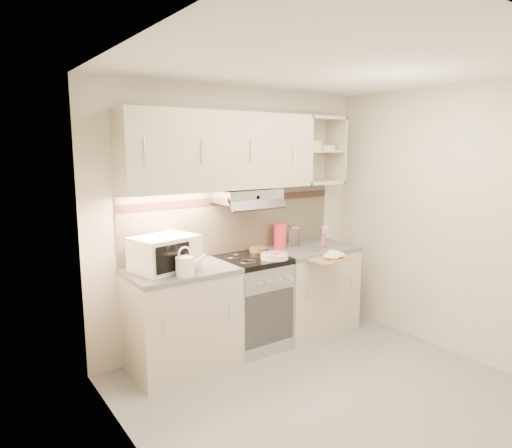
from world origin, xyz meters
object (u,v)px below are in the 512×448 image
electric_range (252,302)px  cutting_board (326,258)px  watering_can (186,265)px  spray_bottle (323,238)px  microwave (165,253)px  glass_jar (294,236)px  pink_pitcher (280,236)px  plate_stack (274,256)px

electric_range → cutting_board: bearing=-30.3°
watering_can → spray_bottle: (1.66, 0.15, 0.00)m
microwave → glass_jar: size_ratio=2.64×
pink_pitcher → plate_stack: bearing=-148.4°
pink_pitcher → cutting_board: pink_pitcher is taller
watering_can → plate_stack: 0.94m
glass_jar → plate_stack: bearing=-148.3°
electric_range → plate_stack: plate_stack is taller
plate_stack → electric_range: bearing=126.0°
plate_stack → spray_bottle: (0.73, 0.11, 0.07)m
microwave → spray_bottle: bearing=-16.7°
spray_bottle → cutting_board: 0.39m
glass_jar → spray_bottle: (0.22, -0.20, -0.02)m
glass_jar → watering_can: bearing=-166.3°
electric_range → plate_stack: 0.52m
electric_range → microwave: size_ratio=1.54×
plate_stack → cutting_board: (0.49, -0.18, -0.05)m
watering_can → glass_jar: size_ratio=1.31×
cutting_board → plate_stack: bearing=153.8°
microwave → cutting_board: microwave is taller
watering_can → plate_stack: bearing=-5.1°
glass_jar → spray_bottle: size_ratio=0.93×
microwave → cutting_board: bearing=-28.1°
electric_range → spray_bottle: spray_bottle is taller
watering_can → glass_jar: (1.44, 0.35, 0.02)m
spray_bottle → plate_stack: bearing=-167.0°
microwave → cutting_board: 1.56m
watering_can → spray_bottle: bearing=-2.5°
pink_pitcher → microwave: bearing=170.8°
watering_can → pink_pitcher: bearing=9.1°
watering_can → spray_bottle: size_ratio=1.22×
glass_jar → cutting_board: glass_jar is taller
plate_stack → spray_bottle: 0.74m
electric_range → spray_bottle: 1.02m
watering_can → cutting_board: 1.44m
watering_can → electric_range: bearing=7.7°
electric_range → glass_jar: size_ratio=4.07×
electric_range → microwave: (-0.87, 0.05, 0.59)m
electric_range → spray_bottle: bearing=-4.9°
electric_range → watering_can: 0.99m
microwave → pink_pitcher: (1.33, 0.11, -0.02)m
electric_range → glass_jar: 0.86m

